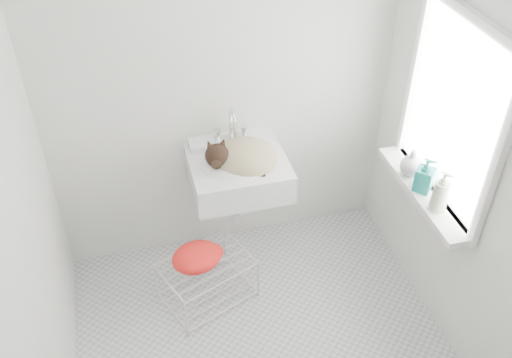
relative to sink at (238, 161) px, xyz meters
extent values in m
cube|color=silver|center=(-0.04, -0.74, -0.85)|extent=(2.20, 2.00, 0.02)
cube|color=silver|center=(-0.04, 0.26, 0.40)|extent=(2.20, 0.02, 2.50)
cube|color=silver|center=(1.06, -0.74, 0.40)|extent=(0.02, 2.00, 2.50)
cube|color=silver|center=(-1.14, -0.74, 0.40)|extent=(0.02, 2.00, 2.50)
cube|color=white|center=(1.04, -0.54, 0.50)|extent=(0.01, 0.80, 1.00)
cube|color=white|center=(1.03, -0.54, 0.50)|extent=(0.04, 0.90, 1.10)
cube|color=white|center=(0.97, -0.54, -0.02)|extent=(0.16, 0.88, 0.04)
cube|color=white|center=(0.00, 0.00, 0.00)|extent=(0.60, 0.52, 0.24)
ellipsoid|color=tan|center=(0.03, -0.01, 0.03)|extent=(0.47, 0.43, 0.21)
sphere|color=black|center=(-0.13, -0.08, 0.12)|extent=(0.18, 0.18, 0.15)
torus|color=#B70325|center=(-0.11, -0.08, 0.08)|extent=(0.16, 0.15, 0.06)
cube|color=silver|center=(-0.29, -0.30, -0.70)|extent=(0.64, 0.55, 0.32)
ellipsoid|color=#E9440C|center=(-0.34, -0.29, -0.50)|extent=(0.36, 0.28, 0.13)
imported|color=beige|center=(0.96, -0.71, 0.00)|extent=(0.11, 0.11, 0.21)
imported|color=#14716B|center=(0.96, -0.54, 0.00)|extent=(0.14, 0.14, 0.21)
imported|color=silver|center=(0.96, -0.38, 0.00)|extent=(0.17, 0.17, 0.17)
camera|label=1|loc=(-0.60, -2.74, 2.09)|focal=39.92mm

